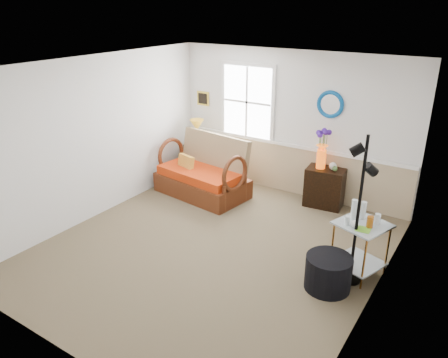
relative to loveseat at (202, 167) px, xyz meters
The scene contains 19 objects.
floor 2.02m from the loveseat, 49.76° to the right, with size 4.50×5.00×0.01m, color #7B6D54.
ceiling 2.84m from the loveseat, 49.76° to the right, with size 4.50×5.00×0.01m, color white.
walls 2.09m from the loveseat, 49.76° to the right, with size 4.51×5.01×2.60m.
wainscot 1.61m from the loveseat, 38.18° to the left, with size 4.46×0.02×0.90m, color tan.
chair_rail 1.64m from the loveseat, 37.89° to the left, with size 4.46×0.04×0.06m, color white.
window 1.49m from the loveseat, 69.84° to the left, with size 1.14×0.06×1.44m, color white, non-canonical shape.
picture 1.56m from the loveseat, 123.66° to the left, with size 0.28×0.03×0.28m, color gold.
mirror 2.51m from the loveseat, 26.82° to the left, with size 0.47×0.47×0.07m, color #05539A.
loveseat is the anchor object (origin of this frame).
throw_pillow 0.32m from the loveseat, 166.62° to the right, with size 0.37×0.09×0.37m, color #BB581C, non-canonical shape.
lamp_stand 0.95m from the loveseat, 132.32° to the left, with size 0.39×0.39×0.68m, color black, non-canonical shape.
table_lamp 1.01m from the loveseat, 131.26° to the left, with size 0.28×0.28×0.50m, color #B6801F, non-canonical shape.
potted_plant 0.89m from the loveseat, 124.19° to the left, with size 0.34×0.37×0.29m, color #3F602F.
cabinet 2.22m from the loveseat, 20.40° to the left, with size 0.64×0.41×0.69m, color black, non-canonical shape.
flower_vase 2.17m from the loveseat, 20.89° to the left, with size 0.20×0.20×0.69m, color #E5510C, non-canonical shape.
side_table 3.35m from the loveseat, 16.49° to the right, with size 0.58×0.58×0.74m, color #A26324, non-canonical shape.
tabletop_items 3.35m from the loveseat, 16.74° to the right, with size 0.43×0.43×0.26m, color silver, non-canonical shape.
floor_lamp 3.41m from the loveseat, 19.85° to the right, with size 0.28×0.28×1.95m, color black, non-canonical shape.
ottoman 3.36m from the loveseat, 26.22° to the right, with size 0.58×0.58×0.44m, color black.
Camera 1 is at (3.16, -4.52, 3.36)m, focal length 35.00 mm.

